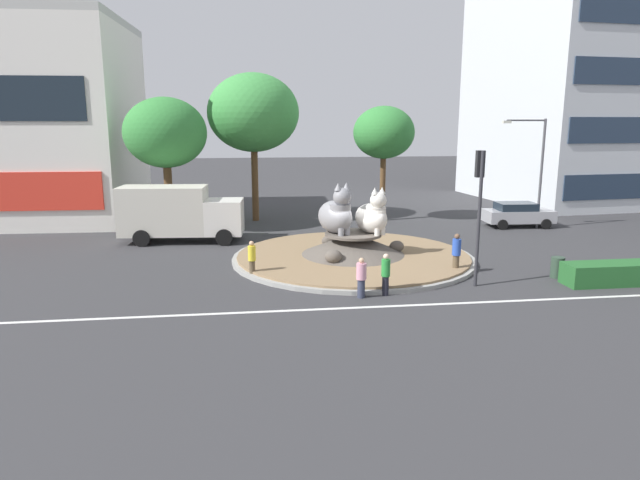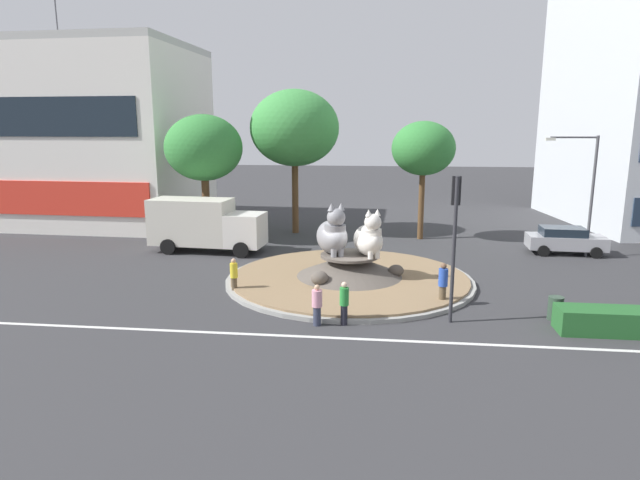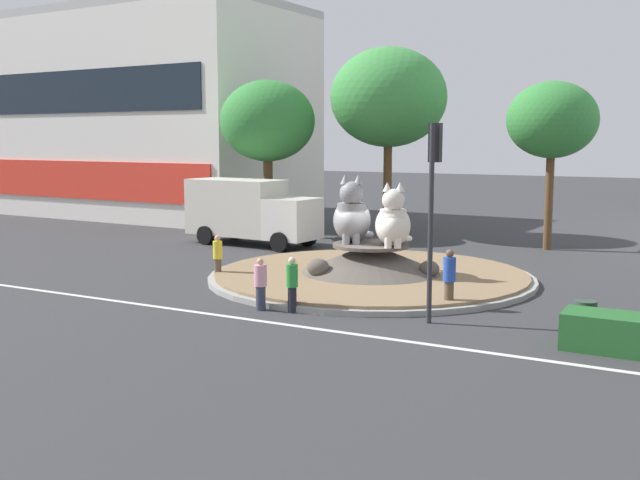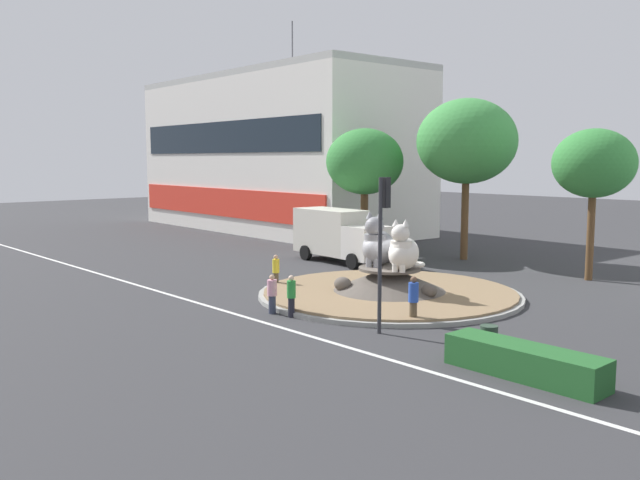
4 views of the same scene
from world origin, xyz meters
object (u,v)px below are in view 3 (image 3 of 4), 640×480
cat_statue_grey (352,217)px  second_tree_near_tower (389,98)px  pedestrian_green_shirt (292,283)px  cat_statue_white (393,222)px  shophouse_block (110,116)px  traffic_light_mast (433,186)px  pedestrian_pink_shirt (261,283)px  litter_bin (585,318)px  delivery_box_truck (249,210)px  third_tree_left (268,122)px  pedestrian_yellow_shirt (218,256)px  pedestrian_blue_shirt (449,278)px  broadleaf_tree_behind_island (552,121)px

cat_statue_grey → second_tree_near_tower: 13.15m
pedestrian_green_shirt → cat_statue_white: bearing=14.9°
shophouse_block → second_tree_near_tower: bearing=-5.5°
traffic_light_mast → pedestrian_pink_shirt: (-4.93, -1.02, -2.98)m
pedestrian_green_shirt → litter_bin: 8.08m
second_tree_near_tower → delivery_box_truck: second_tree_near_tower is taller
cat_statue_grey → cat_statue_white: size_ratio=1.10×
shophouse_block → pedestrian_green_shirt: bearing=-35.3°
third_tree_left → litter_bin: (17.80, -12.66, -5.45)m
pedestrian_yellow_shirt → cat_statue_white: bearing=-89.6°
cat_statue_grey → pedestrian_yellow_shirt: cat_statue_grey is taller
shophouse_block → pedestrian_yellow_shirt: 28.36m
pedestrian_green_shirt → pedestrian_blue_shirt: bearing=-32.7°
broadleaf_tree_behind_island → pedestrian_blue_shirt: broadleaf_tree_behind_island is taller
broadleaf_tree_behind_island → pedestrian_green_shirt: bearing=-103.3°
traffic_light_mast → second_tree_near_tower: 19.04m
pedestrian_green_shirt → pedestrian_pink_shirt: 1.00m
shophouse_block → pedestrian_blue_shirt: 35.91m
broadleaf_tree_behind_island → delivery_box_truck: (-12.85, -5.23, -4.19)m
third_tree_left → pedestrian_blue_shirt: bearing=-39.9°
broadleaf_tree_behind_island → pedestrian_green_shirt: broadleaf_tree_behind_island is taller
traffic_light_mast → third_tree_left: size_ratio=0.68×
shophouse_block → delivery_box_truck: 20.74m
broadleaf_tree_behind_island → pedestrian_green_shirt: size_ratio=4.61×
pedestrian_pink_shirt → pedestrian_yellow_shirt: 5.31m
third_tree_left → pedestrian_pink_shirt: 17.60m
pedestrian_green_shirt → delivery_box_truck: bearing=61.5°
pedestrian_green_shirt → delivery_box_truck: delivery_box_truck is taller
delivery_box_truck → cat_statue_white: bearing=-24.7°
cat_statue_white → pedestrian_yellow_shirt: cat_statue_white is taller
pedestrian_yellow_shirt → delivery_box_truck: delivery_box_truck is taller
second_tree_near_tower → pedestrian_blue_shirt: bearing=-60.2°
cat_statue_white → shophouse_block: bearing=-142.4°
traffic_light_mast → shophouse_block: bearing=58.5°
cat_statue_white → pedestrian_green_shirt: cat_statue_white is taller
broadleaf_tree_behind_island → second_tree_near_tower: size_ratio=0.78×
cat_statue_white → shophouse_block: (-27.57, 14.82, 4.45)m
shophouse_block → pedestrian_green_shirt: size_ratio=17.07×
cat_statue_white → pedestrian_yellow_shirt: 6.42m
cat_statue_grey → pedestrian_yellow_shirt: 5.06m
cat_statue_grey → litter_bin: (8.90, -4.40, -1.77)m
broadleaf_tree_behind_island → pedestrian_pink_shirt: (-4.84, -16.50, -5.03)m
pedestrian_yellow_shirt → litter_bin: (12.99, -1.75, -0.39)m
pedestrian_pink_shirt → second_tree_near_tower: bearing=56.1°
shophouse_block → third_tree_left: 18.11m
second_tree_near_tower → pedestrian_pink_shirt: second_tree_near_tower is taller
broadleaf_tree_behind_island → third_tree_left: 13.89m
pedestrian_pink_shirt → pedestrian_green_shirt: bearing=-35.8°
second_tree_near_tower → shophouse_block: bearing=172.4°
third_tree_left → cat_statue_grey: bearing=-42.9°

